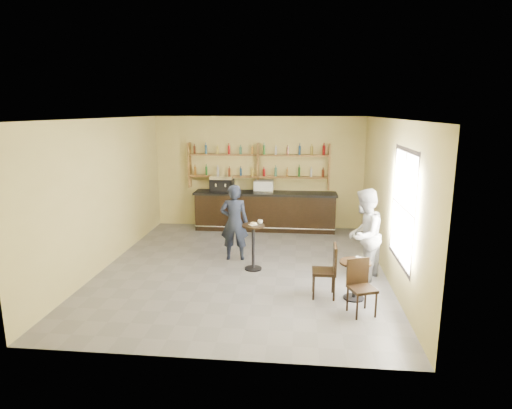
# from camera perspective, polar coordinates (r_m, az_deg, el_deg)

# --- Properties ---
(floor) EXTENTS (7.00, 7.00, 0.00)m
(floor) POSITION_cam_1_polar(r_m,az_deg,el_deg) (9.41, -1.72, -8.48)
(floor) COLOR slate
(floor) RESTS_ON ground
(ceiling) EXTENTS (7.00, 7.00, 0.00)m
(ceiling) POSITION_cam_1_polar(r_m,az_deg,el_deg) (8.79, -1.86, 11.39)
(ceiling) COLOR white
(ceiling) RESTS_ON wall_back
(wall_back) EXTENTS (7.00, 0.00, 7.00)m
(wall_back) POSITION_cam_1_polar(r_m,az_deg,el_deg) (12.39, 0.34, 4.28)
(wall_back) COLOR #CEBF75
(wall_back) RESTS_ON floor
(wall_front) EXTENTS (7.00, 0.00, 7.00)m
(wall_front) POSITION_cam_1_polar(r_m,az_deg,el_deg) (5.62, -6.50, -5.89)
(wall_front) COLOR #CEBF75
(wall_front) RESTS_ON floor
(wall_left) EXTENTS (0.00, 7.00, 7.00)m
(wall_left) POSITION_cam_1_polar(r_m,az_deg,el_deg) (9.82, -19.43, 1.40)
(wall_left) COLOR #CEBF75
(wall_left) RESTS_ON floor
(wall_right) EXTENTS (0.00, 7.00, 7.00)m
(wall_right) POSITION_cam_1_polar(r_m,az_deg,el_deg) (9.08, 17.34, 0.69)
(wall_right) COLOR #CEBF75
(wall_right) RESTS_ON floor
(window_pane) EXTENTS (0.00, 2.00, 2.00)m
(window_pane) POSITION_cam_1_polar(r_m,az_deg,el_deg) (7.91, 19.02, -0.37)
(window_pane) COLOR white
(window_pane) RESTS_ON wall_right
(window_frame) EXTENTS (0.04, 1.70, 2.10)m
(window_frame) POSITION_cam_1_polar(r_m,az_deg,el_deg) (7.91, 18.98, -0.37)
(window_frame) COLOR black
(window_frame) RESTS_ON wall_right
(shelf_unit) EXTENTS (4.00, 0.26, 1.40)m
(shelf_unit) POSITION_cam_1_polar(r_m,az_deg,el_deg) (12.24, 0.28, 5.17)
(shelf_unit) COLOR brown
(shelf_unit) RESTS_ON wall_back
(liquor_bottles) EXTENTS (3.68, 0.10, 1.00)m
(liquor_bottles) POSITION_cam_1_polar(r_m,az_deg,el_deg) (12.22, 0.29, 5.96)
(liquor_bottles) COLOR #8C5919
(liquor_bottles) RESTS_ON shelf_unit
(bar_counter) EXTENTS (4.03, 0.79, 1.09)m
(bar_counter) POSITION_cam_1_polar(r_m,az_deg,el_deg) (12.23, 1.22, -0.86)
(bar_counter) COLOR black
(bar_counter) RESTS_ON floor
(espresso_machine) EXTENTS (0.68, 0.48, 0.45)m
(espresso_machine) POSITION_cam_1_polar(r_m,az_deg,el_deg) (12.23, -4.56, 2.80)
(espresso_machine) COLOR black
(espresso_machine) RESTS_ON bar_counter
(pastry_case) EXTENTS (0.62, 0.52, 0.33)m
(pastry_case) POSITION_cam_1_polar(r_m,az_deg,el_deg) (12.09, 1.03, 2.43)
(pastry_case) COLOR silver
(pastry_case) RESTS_ON bar_counter
(pedestal_table) EXTENTS (0.58, 0.58, 0.99)m
(pedestal_table) POSITION_cam_1_polar(r_m,az_deg,el_deg) (9.19, -0.38, -5.71)
(pedestal_table) COLOR black
(pedestal_table) RESTS_ON floor
(napkin) EXTENTS (0.23, 0.23, 0.00)m
(napkin) POSITION_cam_1_polar(r_m,az_deg,el_deg) (9.05, -0.38, -2.71)
(napkin) COLOR white
(napkin) RESTS_ON pedestal_table
(donut) EXTENTS (0.16, 0.16, 0.05)m
(donut) POSITION_cam_1_polar(r_m,az_deg,el_deg) (9.03, -0.33, -2.56)
(donut) COLOR #C09446
(donut) RESTS_ON napkin
(cup_pedestal) EXTENTS (0.14, 0.14, 0.09)m
(cup_pedestal) POSITION_cam_1_polar(r_m,az_deg,el_deg) (9.12, 0.56, -2.32)
(cup_pedestal) COLOR white
(cup_pedestal) RESTS_ON pedestal_table
(man_main) EXTENTS (0.67, 0.47, 1.75)m
(man_main) POSITION_cam_1_polar(r_m,az_deg,el_deg) (9.72, -2.91, -2.39)
(man_main) COLOR black
(man_main) RESTS_ON floor
(cafe_table) EXTENTS (0.74, 0.74, 0.71)m
(cafe_table) POSITION_cam_1_polar(r_m,az_deg,el_deg) (8.05, 12.99, -9.81)
(cafe_table) COLOR black
(cafe_table) RESTS_ON floor
(cup_cafe) EXTENTS (0.11, 0.11, 0.09)m
(cup_cafe) POSITION_cam_1_polar(r_m,az_deg,el_deg) (7.91, 13.49, -7.10)
(cup_cafe) COLOR white
(cup_cafe) RESTS_ON cafe_table
(chair_west) EXTENTS (0.43, 0.43, 0.99)m
(chair_west) POSITION_cam_1_polar(r_m,az_deg,el_deg) (7.99, 9.03, -8.74)
(chair_west) COLOR black
(chair_west) RESTS_ON floor
(chair_south) EXTENTS (0.52, 0.52, 0.93)m
(chair_south) POSITION_cam_1_polar(r_m,az_deg,el_deg) (7.46, 13.98, -10.77)
(chair_south) COLOR black
(chair_south) RESTS_ON floor
(patron_second) EXTENTS (1.05, 1.13, 1.87)m
(patron_second) POSITION_cam_1_polar(r_m,az_deg,el_deg) (8.79, 14.19, -3.98)
(patron_second) COLOR #A7A8AD
(patron_second) RESTS_ON floor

